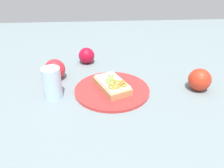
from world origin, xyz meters
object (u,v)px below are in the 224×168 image
object	(u,v)px
plate	(112,90)
apple_2	(55,69)
sandwich	(112,85)
apple_1	(87,56)
apple_0	(200,80)
drinking_glass	(52,83)

from	to	relation	value
plate	apple_2	world-z (taller)	apple_2
sandwich	apple_1	size ratio (longest dim) A/B	2.38
apple_0	apple_1	distance (m)	0.50
apple_1	drinking_glass	bearing A→B (deg)	-21.30
apple_1	drinking_glass	size ratio (longest dim) A/B	0.65
sandwich	drinking_glass	xyz separation A→B (m)	(0.02, -0.21, 0.03)
sandwich	apple_2	world-z (taller)	apple_2
apple_1	drinking_glass	distance (m)	0.30
plate	drinking_glass	size ratio (longest dim) A/B	2.47
apple_0	apple_2	xyz separation A→B (m)	(-0.12, -0.54, 0.00)
plate	drinking_glass	xyz separation A→B (m)	(0.02, -0.21, 0.05)
apple_1	apple_2	size ratio (longest dim) A/B	0.88
apple_2	drinking_glass	size ratio (longest dim) A/B	0.74
apple_2	drinking_glass	bearing A→B (deg)	5.09
apple_0	apple_1	xyz separation A→B (m)	(-0.27, -0.42, -0.00)
sandwich	drinking_glass	distance (m)	0.21
plate	apple_1	world-z (taller)	apple_1
plate	apple_0	bearing A→B (deg)	88.31
drinking_glass	sandwich	bearing A→B (deg)	95.36
plate	drinking_glass	bearing A→B (deg)	-83.85
apple_0	drinking_glass	size ratio (longest dim) A/B	0.74
apple_1	sandwich	bearing A→B (deg)	20.97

